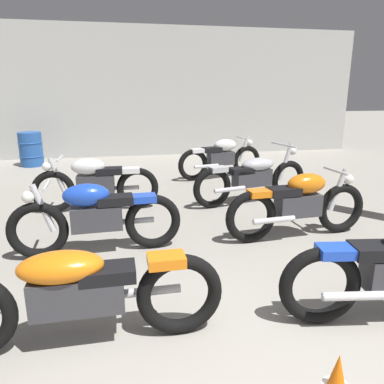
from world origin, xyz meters
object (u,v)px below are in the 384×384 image
(motorcycle_left_row_2, at_px, (95,182))
(motorcycle_right_row_2, at_px, (253,177))
(oil_drum, at_px, (31,149))
(motorcycle_left_row_0, at_px, (76,291))
(motorcycle_left_row_1, at_px, (96,216))
(motorcycle_right_row_3, at_px, (221,157))
(motorcycle_right_row_1, at_px, (299,203))

(motorcycle_left_row_2, bearing_deg, motorcycle_right_row_2, -1.93)
(motorcycle_left_row_2, height_order, oil_drum, motorcycle_left_row_2)
(motorcycle_left_row_0, relative_size, motorcycle_left_row_1, 1.10)
(motorcycle_left_row_0, relative_size, motorcycle_left_row_2, 1.10)
(motorcycle_left_row_1, bearing_deg, motorcycle_left_row_2, 93.00)
(motorcycle_left_row_0, bearing_deg, motorcycle_right_row_3, 63.70)
(motorcycle_left_row_1, distance_m, motorcycle_right_row_2, 2.96)
(motorcycle_left_row_1, relative_size, oil_drum, 2.32)
(oil_drum, bearing_deg, motorcycle_left_row_2, -66.45)
(motorcycle_left_row_0, xyz_separation_m, motorcycle_left_row_2, (-0.02, 3.34, 0.01))
(motorcycle_left_row_1, distance_m, motorcycle_left_row_2, 1.67)
(motorcycle_right_row_2, bearing_deg, motorcycle_left_row_1, -147.65)
(motorcycle_right_row_1, height_order, motorcycle_right_row_3, same)
(motorcycle_left_row_1, distance_m, oil_drum, 6.02)
(motorcycle_left_row_0, distance_m, motorcycle_right_row_1, 3.08)
(motorcycle_left_row_0, relative_size, motorcycle_right_row_3, 1.11)
(motorcycle_left_row_2, distance_m, motorcycle_right_row_3, 3.14)
(motorcycle_right_row_1, xyz_separation_m, motorcycle_right_row_2, (-0.03, 1.59, -0.01))
(motorcycle_left_row_0, height_order, motorcycle_right_row_3, motorcycle_left_row_0)
(motorcycle_left_row_2, bearing_deg, motorcycle_left_row_1, -87.00)
(motorcycle_right_row_2, relative_size, motorcycle_right_row_3, 1.10)
(motorcycle_left_row_0, height_order, motorcycle_left_row_1, motorcycle_left_row_0)
(motorcycle_left_row_1, bearing_deg, motorcycle_left_row_0, -92.19)
(motorcycle_left_row_2, xyz_separation_m, oil_drum, (-1.77, 4.05, -0.03))
(motorcycle_left_row_0, bearing_deg, motorcycle_left_row_1, 87.81)
(motorcycle_left_row_1, xyz_separation_m, motorcycle_right_row_2, (2.50, 1.58, -0.01))
(motorcycle_left_row_1, height_order, motorcycle_right_row_2, motorcycle_right_row_2)
(motorcycle_left_row_2, relative_size, motorcycle_right_row_2, 0.92)
(motorcycle_right_row_3, xyz_separation_m, oil_drum, (-4.33, 2.25, -0.03))
(motorcycle_right_row_3, relative_size, oil_drum, 2.30)
(motorcycle_right_row_2, relative_size, oil_drum, 2.52)
(motorcycle_left_row_0, bearing_deg, motorcycle_right_row_1, 32.66)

